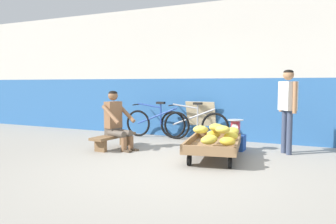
{
  "coord_description": "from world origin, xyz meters",
  "views": [
    {
      "loc": [
        2.06,
        -4.37,
        1.28
      ],
      "look_at": [
        -0.68,
        1.34,
        0.75
      ],
      "focal_mm": 36.33,
      "sensor_mm": 36.0,
      "label": 1
    }
  ],
  "objects_px": {
    "banana_cart": "(213,146)",
    "bicycle_far_left": "(193,124)",
    "weighing_scale": "(235,127)",
    "shopping_bag": "(222,147)",
    "low_bench": "(114,138)",
    "vendor_seated": "(116,120)",
    "plastic_crate": "(235,142)",
    "sign_board": "(201,120)",
    "bicycle_near_left": "(157,123)",
    "customer_adult": "(288,102)"
  },
  "relations": [
    {
      "from": "low_bench",
      "to": "shopping_bag",
      "type": "distance_m",
      "value": 2.14
    },
    {
      "from": "vendor_seated",
      "to": "weighing_scale",
      "type": "distance_m",
      "value": 2.31
    },
    {
      "from": "bicycle_far_left",
      "to": "sign_board",
      "type": "bearing_deg",
      "value": 63.38
    },
    {
      "from": "banana_cart",
      "to": "bicycle_far_left",
      "type": "height_order",
      "value": "bicycle_far_left"
    },
    {
      "from": "low_bench",
      "to": "weighing_scale",
      "type": "height_order",
      "value": "weighing_scale"
    },
    {
      "from": "sign_board",
      "to": "shopping_bag",
      "type": "bearing_deg",
      "value": -57.64
    },
    {
      "from": "vendor_seated",
      "to": "sign_board",
      "type": "distance_m",
      "value": 2.2
    },
    {
      "from": "low_bench",
      "to": "bicycle_near_left",
      "type": "relative_size",
      "value": 0.67
    },
    {
      "from": "weighing_scale",
      "to": "shopping_bag",
      "type": "xyz_separation_m",
      "value": [
        -0.13,
        -0.45,
        -0.33
      ]
    },
    {
      "from": "bicycle_far_left",
      "to": "shopping_bag",
      "type": "bearing_deg",
      "value": -50.07
    },
    {
      "from": "low_bench",
      "to": "plastic_crate",
      "type": "distance_m",
      "value": 2.38
    },
    {
      "from": "banana_cart",
      "to": "shopping_bag",
      "type": "xyz_separation_m",
      "value": [
        -0.01,
        0.53,
        -0.12
      ]
    },
    {
      "from": "low_bench",
      "to": "bicycle_near_left",
      "type": "xyz_separation_m",
      "value": [
        0.16,
        1.55,
        0.15
      ]
    },
    {
      "from": "weighing_scale",
      "to": "low_bench",
      "type": "bearing_deg",
      "value": -158.86
    },
    {
      "from": "banana_cart",
      "to": "sign_board",
      "type": "relative_size",
      "value": 1.81
    },
    {
      "from": "bicycle_far_left",
      "to": "customer_adult",
      "type": "height_order",
      "value": "customer_adult"
    },
    {
      "from": "shopping_bag",
      "to": "banana_cart",
      "type": "bearing_deg",
      "value": -89.3
    },
    {
      "from": "bicycle_far_left",
      "to": "banana_cart",
      "type": "bearing_deg",
      "value": -59.27
    },
    {
      "from": "bicycle_far_left",
      "to": "sign_board",
      "type": "relative_size",
      "value": 1.91
    },
    {
      "from": "sign_board",
      "to": "customer_adult",
      "type": "height_order",
      "value": "customer_adult"
    },
    {
      "from": "weighing_scale",
      "to": "customer_adult",
      "type": "height_order",
      "value": "customer_adult"
    },
    {
      "from": "vendor_seated",
      "to": "sign_board",
      "type": "relative_size",
      "value": 1.31
    },
    {
      "from": "sign_board",
      "to": "vendor_seated",
      "type": "bearing_deg",
      "value": -119.11
    },
    {
      "from": "plastic_crate",
      "to": "bicycle_far_left",
      "type": "bearing_deg",
      "value": 145.69
    },
    {
      "from": "plastic_crate",
      "to": "sign_board",
      "type": "height_order",
      "value": "sign_board"
    },
    {
      "from": "vendor_seated",
      "to": "plastic_crate",
      "type": "relative_size",
      "value": 3.17
    },
    {
      "from": "customer_adult",
      "to": "bicycle_far_left",
      "type": "bearing_deg",
      "value": 160.69
    },
    {
      "from": "banana_cart",
      "to": "shopping_bag",
      "type": "height_order",
      "value": "banana_cart"
    },
    {
      "from": "weighing_scale",
      "to": "customer_adult",
      "type": "xyz_separation_m",
      "value": [
        0.93,
        0.07,
        0.5
      ]
    },
    {
      "from": "shopping_bag",
      "to": "customer_adult",
      "type": "bearing_deg",
      "value": 26.27
    },
    {
      "from": "banana_cart",
      "to": "plastic_crate",
      "type": "distance_m",
      "value": 0.99
    },
    {
      "from": "low_bench",
      "to": "bicycle_far_left",
      "type": "xyz_separation_m",
      "value": [
        1.04,
        1.67,
        0.15
      ]
    },
    {
      "from": "customer_adult",
      "to": "shopping_bag",
      "type": "bearing_deg",
      "value": -153.73
    },
    {
      "from": "weighing_scale",
      "to": "bicycle_near_left",
      "type": "distance_m",
      "value": 2.18
    },
    {
      "from": "banana_cart",
      "to": "weighing_scale",
      "type": "xyz_separation_m",
      "value": [
        0.12,
        0.98,
        0.21
      ]
    },
    {
      "from": "bicycle_near_left",
      "to": "plastic_crate",
      "type": "bearing_deg",
      "value": -18.57
    },
    {
      "from": "low_bench",
      "to": "shopping_bag",
      "type": "bearing_deg",
      "value": 10.95
    },
    {
      "from": "sign_board",
      "to": "customer_adult",
      "type": "distance_m",
      "value": 2.28
    },
    {
      "from": "banana_cart",
      "to": "bicycle_far_left",
      "type": "bearing_deg",
      "value": 120.73
    },
    {
      "from": "plastic_crate",
      "to": "bicycle_far_left",
      "type": "relative_size",
      "value": 0.22
    },
    {
      "from": "bicycle_far_left",
      "to": "low_bench",
      "type": "bearing_deg",
      "value": -121.91
    },
    {
      "from": "low_bench",
      "to": "sign_board",
      "type": "relative_size",
      "value": 1.28
    },
    {
      "from": "banana_cart",
      "to": "plastic_crate",
      "type": "relative_size",
      "value": 4.37
    },
    {
      "from": "low_bench",
      "to": "vendor_seated",
      "type": "xyz_separation_m",
      "value": [
        0.09,
        -0.02,
        0.37
      ]
    },
    {
      "from": "bicycle_near_left",
      "to": "shopping_bag",
      "type": "height_order",
      "value": "bicycle_near_left"
    },
    {
      "from": "banana_cart",
      "to": "low_bench",
      "type": "distance_m",
      "value": 2.11
    },
    {
      "from": "low_bench",
      "to": "shopping_bag",
      "type": "relative_size",
      "value": 4.66
    },
    {
      "from": "vendor_seated",
      "to": "weighing_scale",
      "type": "bearing_deg",
      "value": 22.41
    },
    {
      "from": "weighing_scale",
      "to": "shopping_bag",
      "type": "relative_size",
      "value": 1.25
    },
    {
      "from": "sign_board",
      "to": "shopping_bag",
      "type": "xyz_separation_m",
      "value": [
        0.94,
        -1.49,
        -0.31
      ]
    }
  ]
}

